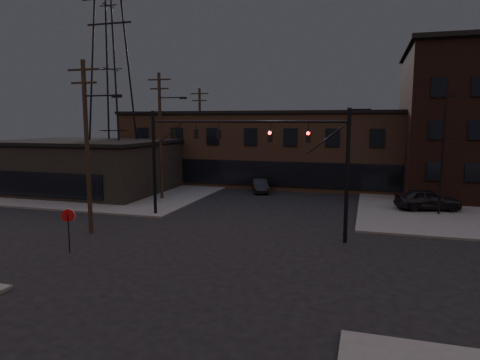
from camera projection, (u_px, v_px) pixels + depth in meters
name	position (u px, v px, depth m)	size (l,w,h in m)	color
ground	(218.00, 255.00, 23.29)	(140.00, 140.00, 0.00)	black
sidewalk_nw	(105.00, 182.00, 50.43)	(30.00, 30.00, 0.15)	#474744
building_row	(299.00, 149.00, 49.30)	(40.00, 12.00, 8.00)	brown
building_left	(87.00, 168.00, 43.83)	(16.00, 12.00, 5.00)	black
traffic_signal_near	(328.00, 160.00, 25.35)	(7.12, 0.24, 8.00)	black
traffic_signal_far	(169.00, 151.00, 32.11)	(7.12, 0.24, 8.00)	black
stop_sign	(68.00, 220.00, 23.44)	(0.72, 0.33, 2.48)	black
utility_pole_near	(88.00, 143.00, 27.08)	(3.70, 0.28, 11.00)	black
utility_pole_mid	(161.00, 133.00, 38.71)	(3.70, 0.28, 11.50)	black
utility_pole_far	(200.00, 133.00, 50.44)	(2.20, 0.28, 11.00)	black
transmission_tower	(111.00, 69.00, 43.79)	(7.00, 7.00, 25.00)	black
lot_light_a	(443.00, 144.00, 32.10)	(1.50, 0.28, 9.14)	black
parked_car_lot_a	(428.00, 199.00, 34.27)	(2.01, 5.00, 1.70)	black
parked_car_lot_b	(459.00, 187.00, 41.88)	(1.74, 4.29, 1.25)	silver
car_crossing	(260.00, 186.00, 43.65)	(1.46, 4.18, 1.38)	black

